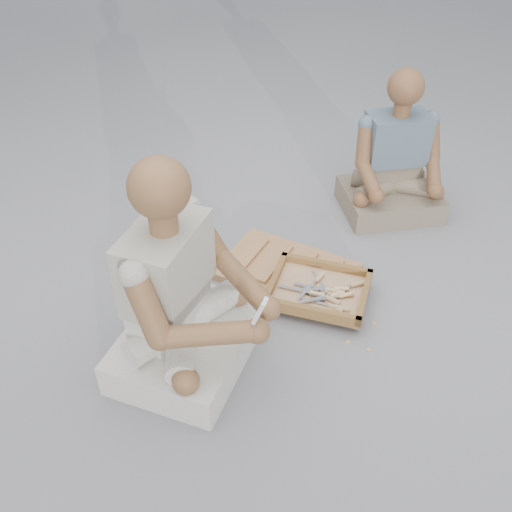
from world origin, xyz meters
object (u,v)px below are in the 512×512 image
at_px(tool_tray, 319,290).
at_px(carved_panel, 288,271).
at_px(craftsman, 182,302).
at_px(companion, 394,167).

bearing_deg(tool_tray, carved_panel, 151.35).
distance_m(carved_panel, craftsman, 0.76).
bearing_deg(craftsman, companion, 157.69).
distance_m(carved_panel, tool_tray, 0.23).
bearing_deg(companion, craftsman, 36.96).
distance_m(tool_tray, companion, 0.92).
distance_m(craftsman, companion, 1.53).
xyz_separation_m(carved_panel, companion, (0.30, 0.78, 0.25)).
height_order(craftsman, companion, craftsman).
height_order(carved_panel, companion, companion).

